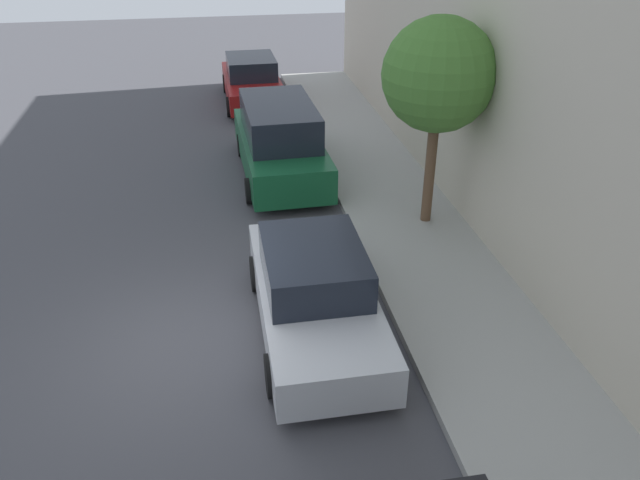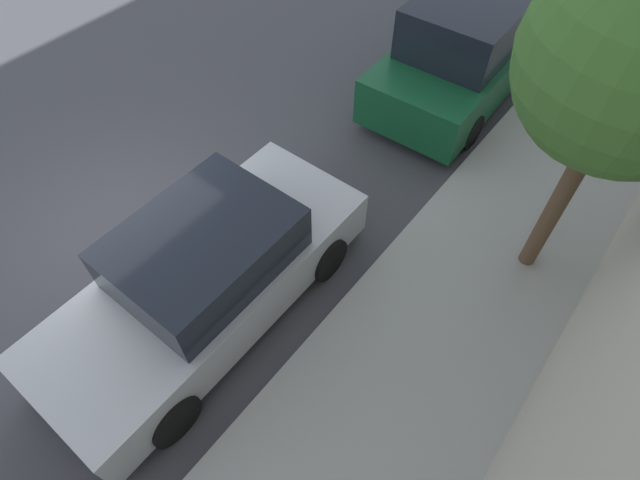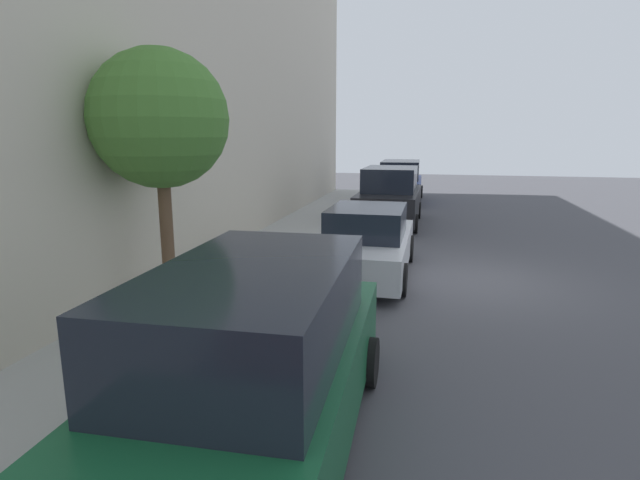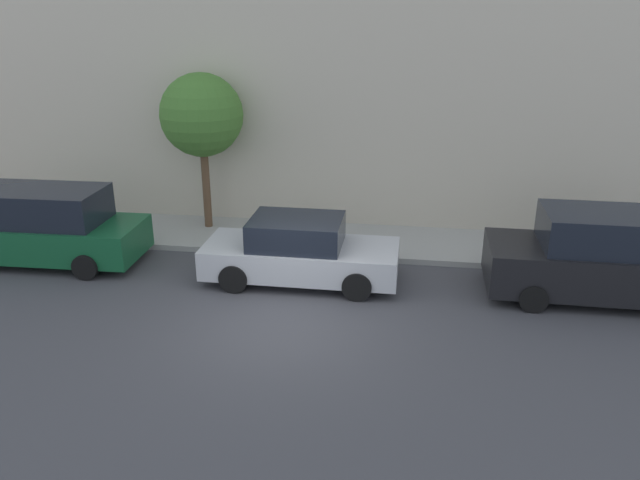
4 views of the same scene
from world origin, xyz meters
name	(u,v)px [view 2 (image 2 of 4)]	position (x,y,z in m)	size (l,w,h in m)	color
ground_plane	(115,231)	(0.00, 0.00, 0.00)	(60.00, 60.00, 0.00)	#424247
sidewalk	(371,426)	(4.76, 0.00, 0.07)	(2.51, 32.00, 0.15)	#9E9E99
parked_sedan_third	(207,275)	(2.15, 0.05, 0.72)	(1.92, 4.51, 1.54)	#B7BABF
parked_minivan_fourth	(473,42)	(2.36, 6.60, 0.92)	(2.03, 4.95, 1.90)	#14512D
street_tree	(638,61)	(5.16, 3.27, 3.31)	(2.26, 2.26, 4.31)	brown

